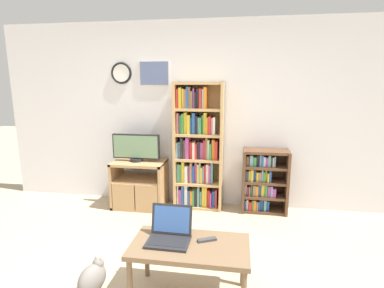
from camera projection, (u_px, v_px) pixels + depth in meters
wall_back at (191, 115)px, 4.28m from camera, size 5.63×0.09×2.60m
tv_stand at (140, 184)px, 4.28m from camera, size 0.73×0.49×0.67m
television at (136, 148)px, 4.19m from camera, size 0.67×0.18×0.39m
bookshelf_tall at (197, 149)px, 4.18m from camera, size 0.67×0.30×1.77m
bookshelf_short at (262, 181)px, 4.12m from camera, size 0.61×0.31×0.87m
coffee_table at (190, 250)px, 2.42m from camera, size 0.95×0.51×0.48m
laptop at (170, 232)px, 2.47m from camera, size 0.35×0.30×0.27m
remote_near_laptop at (207, 240)px, 2.46m from camera, size 0.16×0.11×0.02m
cat at (93, 278)px, 2.54m from camera, size 0.25×0.48×0.29m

